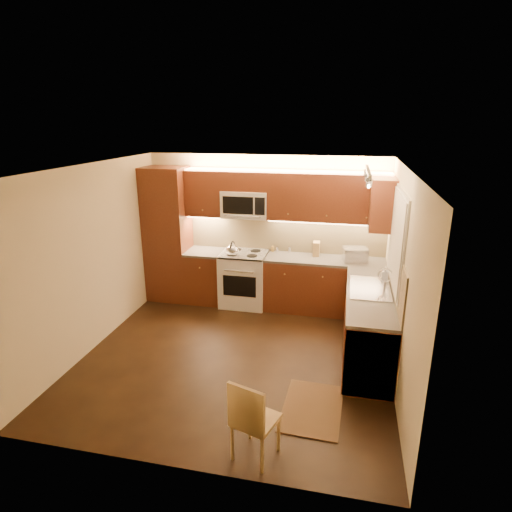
% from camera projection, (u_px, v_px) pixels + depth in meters
% --- Properties ---
extents(floor, '(4.00, 4.00, 0.01)m').
position_uv_depth(floor, '(237.00, 355.00, 5.76)').
color(floor, black).
rests_on(floor, ground).
extents(ceiling, '(4.00, 4.00, 0.01)m').
position_uv_depth(ceiling, '(234.00, 168.00, 4.99)').
color(ceiling, beige).
rests_on(ceiling, ground).
extents(wall_back, '(4.00, 0.01, 2.50)m').
position_uv_depth(wall_back, '(266.00, 230.00, 7.24)').
color(wall_back, '#C9BA93').
rests_on(wall_back, ground).
extents(wall_front, '(4.00, 0.01, 2.50)m').
position_uv_depth(wall_front, '(173.00, 347.00, 3.51)').
color(wall_front, '#C9BA93').
rests_on(wall_front, ground).
extents(wall_left, '(0.01, 4.00, 2.50)m').
position_uv_depth(wall_left, '(93.00, 258.00, 5.78)').
color(wall_left, '#C9BA93').
rests_on(wall_left, ground).
extents(wall_right, '(0.01, 4.00, 2.50)m').
position_uv_depth(wall_right, '(401.00, 280.00, 4.97)').
color(wall_right, '#C9BA93').
rests_on(wall_right, ground).
extents(pantry, '(0.70, 0.60, 2.30)m').
position_uv_depth(pantry, '(168.00, 235.00, 7.32)').
color(pantry, '#471B0F').
rests_on(pantry, floor).
extents(base_cab_back_left, '(0.62, 0.60, 0.86)m').
position_uv_depth(base_cab_back_left, '(206.00, 277.00, 7.41)').
color(base_cab_back_left, '#471B0F').
rests_on(base_cab_back_left, floor).
extents(counter_back_left, '(0.62, 0.60, 0.04)m').
position_uv_depth(counter_back_left, '(205.00, 252.00, 7.27)').
color(counter_back_left, '#3C3A37').
rests_on(counter_back_left, base_cab_back_left).
extents(base_cab_back_right, '(1.92, 0.60, 0.86)m').
position_uv_depth(base_cab_back_right, '(324.00, 286.00, 7.00)').
color(base_cab_back_right, '#471B0F').
rests_on(base_cab_back_right, floor).
extents(counter_back_right, '(1.92, 0.60, 0.04)m').
position_uv_depth(counter_back_right, '(325.00, 260.00, 6.86)').
color(counter_back_right, '#3C3A37').
rests_on(counter_back_right, base_cab_back_right).
extents(base_cab_right, '(0.60, 2.00, 0.86)m').
position_uv_depth(base_cab_right, '(367.00, 326.00, 5.65)').
color(base_cab_right, '#471B0F').
rests_on(base_cab_right, floor).
extents(counter_right, '(0.60, 2.00, 0.04)m').
position_uv_depth(counter_right, '(370.00, 294.00, 5.52)').
color(counter_right, '#3C3A37').
rests_on(counter_right, base_cab_right).
extents(dishwasher, '(0.58, 0.60, 0.84)m').
position_uv_depth(dishwasher, '(369.00, 353.00, 5.00)').
color(dishwasher, silver).
rests_on(dishwasher, floor).
extents(backsplash_back, '(3.30, 0.02, 0.60)m').
position_uv_depth(backsplash_back, '(286.00, 234.00, 7.17)').
color(backsplash_back, tan).
rests_on(backsplash_back, wall_back).
extents(backsplash_right, '(0.02, 2.00, 0.60)m').
position_uv_depth(backsplash_right, '(396.00, 273.00, 5.36)').
color(backsplash_right, tan).
rests_on(backsplash_right, wall_right).
extents(upper_cab_back_left, '(0.62, 0.35, 0.75)m').
position_uv_depth(upper_cab_back_left, '(205.00, 193.00, 7.08)').
color(upper_cab_back_left, '#471B0F').
rests_on(upper_cab_back_left, wall_back).
extents(upper_cab_back_right, '(1.92, 0.35, 0.75)m').
position_uv_depth(upper_cab_back_right, '(329.00, 197.00, 6.67)').
color(upper_cab_back_right, '#471B0F').
rests_on(upper_cab_back_right, wall_back).
extents(upper_cab_bridge, '(0.76, 0.35, 0.31)m').
position_uv_depth(upper_cab_bridge, '(246.00, 181.00, 6.87)').
color(upper_cab_bridge, '#471B0F').
rests_on(upper_cab_bridge, wall_back).
extents(upper_cab_right_corner, '(0.35, 0.50, 0.75)m').
position_uv_depth(upper_cab_right_corner, '(382.00, 205.00, 6.12)').
color(upper_cab_right_corner, '#471B0F').
rests_on(upper_cab_right_corner, wall_right).
extents(stove, '(0.76, 0.65, 0.92)m').
position_uv_depth(stove, '(244.00, 279.00, 7.24)').
color(stove, silver).
rests_on(stove, floor).
extents(microwave, '(0.76, 0.38, 0.44)m').
position_uv_depth(microwave, '(246.00, 204.00, 6.98)').
color(microwave, silver).
rests_on(microwave, wall_back).
extents(window_frame, '(0.03, 1.44, 1.24)m').
position_uv_depth(window_frame, '(398.00, 239.00, 5.38)').
color(window_frame, silver).
rests_on(window_frame, wall_right).
extents(window_blinds, '(0.02, 1.36, 1.16)m').
position_uv_depth(window_blinds, '(396.00, 239.00, 5.38)').
color(window_blinds, silver).
rests_on(window_blinds, wall_right).
extents(sink, '(0.52, 0.86, 0.15)m').
position_uv_depth(sink, '(370.00, 283.00, 5.63)').
color(sink, silver).
rests_on(sink, counter_right).
extents(faucet, '(0.20, 0.04, 0.30)m').
position_uv_depth(faucet, '(385.00, 279.00, 5.57)').
color(faucet, silver).
rests_on(faucet, counter_right).
extents(track_light_bar, '(0.04, 1.20, 0.03)m').
position_uv_depth(track_light_bar, '(368.00, 171.00, 5.06)').
color(track_light_bar, silver).
rests_on(track_light_bar, ceiling).
extents(kettle, '(0.24, 0.24, 0.24)m').
position_uv_depth(kettle, '(232.00, 248.00, 6.94)').
color(kettle, silver).
rests_on(kettle, stove).
extents(toaster_oven, '(0.42, 0.35, 0.22)m').
position_uv_depth(toaster_oven, '(355.00, 255.00, 6.71)').
color(toaster_oven, silver).
rests_on(toaster_oven, counter_back_right).
extents(knife_block, '(0.11, 0.17, 0.23)m').
position_uv_depth(knife_block, '(316.00, 249.00, 6.99)').
color(knife_block, '#9D7746').
rests_on(knife_block, counter_back_right).
extents(spice_jar_a, '(0.05, 0.05, 0.09)m').
position_uv_depth(spice_jar_a, '(277.00, 250.00, 7.20)').
color(spice_jar_a, silver).
rests_on(spice_jar_a, counter_back_right).
extents(spice_jar_b, '(0.06, 0.06, 0.09)m').
position_uv_depth(spice_jar_b, '(273.00, 249.00, 7.23)').
color(spice_jar_b, olive).
rests_on(spice_jar_b, counter_back_right).
extents(spice_jar_c, '(0.05, 0.05, 0.10)m').
position_uv_depth(spice_jar_c, '(290.00, 250.00, 7.17)').
color(spice_jar_c, silver).
rests_on(spice_jar_c, counter_back_right).
extents(spice_jar_d, '(0.05, 0.05, 0.09)m').
position_uv_depth(spice_jar_d, '(273.00, 249.00, 7.24)').
color(spice_jar_d, olive).
rests_on(spice_jar_d, counter_back_right).
extents(soap_bottle, '(0.09, 0.09, 0.19)m').
position_uv_depth(soap_bottle, '(385.00, 273.00, 5.95)').
color(soap_bottle, '#B9B9BD').
rests_on(soap_bottle, counter_right).
extents(rug, '(0.67, 0.97, 0.01)m').
position_uv_depth(rug, '(312.00, 408.00, 4.70)').
color(rug, black).
rests_on(rug, floor).
extents(dining_chair, '(0.47, 0.47, 0.84)m').
position_uv_depth(dining_chair, '(256.00, 418.00, 3.93)').
color(dining_chair, '#9D7746').
rests_on(dining_chair, floor).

